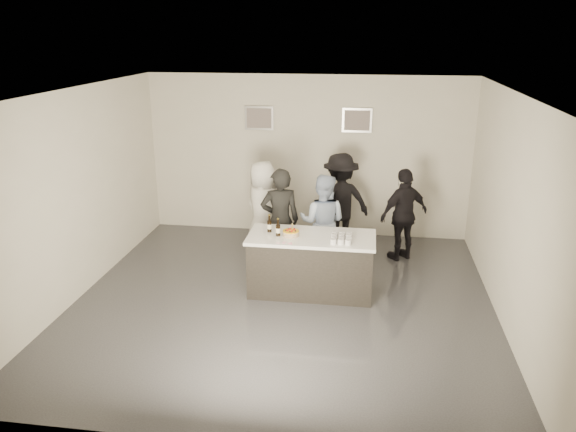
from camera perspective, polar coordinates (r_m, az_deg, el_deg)
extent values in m
plane|color=#3D3D42|center=(8.26, -0.51, -8.69)|extent=(6.00, 6.00, 0.00)
plane|color=white|center=(7.38, -0.58, 12.49)|extent=(6.00, 6.00, 0.00)
cube|color=silver|center=(10.56, 1.98, 6.08)|extent=(6.00, 0.04, 3.00)
cube|color=silver|center=(4.96, -5.95, -8.93)|extent=(6.00, 0.04, 3.00)
cube|color=silver|center=(8.65, -20.59, 2.07)|extent=(0.04, 6.00, 3.00)
cube|color=silver|center=(7.83, 21.71, 0.27)|extent=(0.04, 6.00, 3.00)
cube|color=#B2B2B7|center=(10.54, -2.94, 9.91)|extent=(0.54, 0.04, 0.44)
cube|color=#B2B2B7|center=(10.35, 7.03, 9.63)|extent=(0.54, 0.04, 0.44)
cube|color=white|center=(8.37, 2.37, -4.90)|extent=(1.86, 0.86, 0.90)
cylinder|color=yellow|center=(8.18, 0.29, -1.77)|extent=(0.24, 0.24, 0.07)
cylinder|color=black|center=(8.31, -1.90, -0.77)|extent=(0.07, 0.07, 0.26)
cylinder|color=black|center=(8.15, -1.02, -1.17)|extent=(0.07, 0.07, 0.26)
cube|color=gold|center=(8.03, 5.46, -2.24)|extent=(0.30, 0.40, 0.08)
cube|color=pink|center=(7.92, -0.16, -2.75)|extent=(0.24, 0.08, 0.01)
imported|color=black|center=(8.96, -0.81, -0.48)|extent=(0.72, 0.57, 1.72)
imported|color=#ADBFE2|center=(9.10, 3.54, -0.62)|extent=(0.84, 0.69, 1.59)
imported|color=white|center=(9.62, -2.59, 0.71)|extent=(0.96, 0.95, 1.67)
imported|color=black|center=(9.65, 11.70, 0.14)|extent=(0.98, 0.85, 1.59)
imported|color=black|center=(9.92, 5.30, 1.42)|extent=(1.30, 1.09, 1.74)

